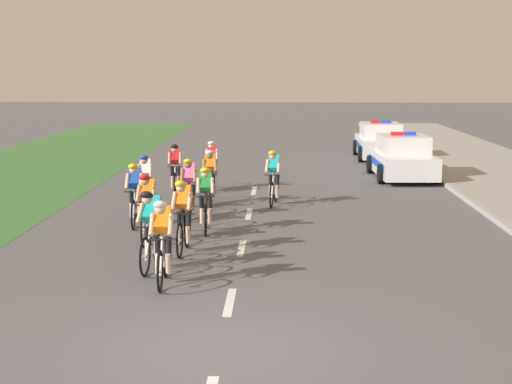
{
  "coord_description": "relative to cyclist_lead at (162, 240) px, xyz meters",
  "views": [
    {
      "loc": [
        0.8,
        -10.39,
        3.71
      ],
      "look_at": [
        0.28,
        6.8,
        1.1
      ],
      "focal_mm": 57.36,
      "sensor_mm": 36.0,
      "label": 1
    }
  ],
  "objects": [
    {
      "name": "ground_plane",
      "position": [
        1.22,
        -3.27,
        -0.79
      ],
      "size": [
        160.0,
        160.0,
        0.0
      ],
      "primitive_type": "plane",
      "color": "#56565B"
    },
    {
      "name": "cyclist_sixth",
      "position": [
        -1.41,
        5.3,
        0.0
      ],
      "size": [
        0.44,
        1.72,
        1.56
      ],
      "color": "black",
      "rests_on": "ground"
    },
    {
      "name": "cyclist_fourth",
      "position": [
        -0.82,
        3.43,
        0.0
      ],
      "size": [
        0.42,
        1.72,
        1.56
      ],
      "color": "black",
      "rests_on": "ground"
    },
    {
      "name": "cyclist_twelfth",
      "position": [
        -0.08,
        11.27,
        0.0
      ],
      "size": [
        0.42,
        1.72,
        1.56
      ],
      "color": "black",
      "rests_on": "ground"
    },
    {
      "name": "cyclist_eighth",
      "position": [
        0.08,
        8.5,
        0.0
      ],
      "size": [
        0.45,
        1.72,
        1.56
      ],
      "color": "black",
      "rests_on": "ground"
    },
    {
      "name": "cyclist_lead",
      "position": [
        0.0,
        0.0,
        0.0
      ],
      "size": [
        0.43,
        1.72,
        1.56
      ],
      "color": "black",
      "rests_on": "ground"
    },
    {
      "name": "lane_markings_centre",
      "position": [
        1.22,
        2.99,
        -0.78
      ],
      "size": [
        0.14,
        17.6,
        0.01
      ],
      "color": "white",
      "rests_on": "ground"
    },
    {
      "name": "police_car_nearest",
      "position": [
        6.16,
        14.03,
        -0.11
      ],
      "size": [
        2.07,
        4.44,
        1.59
      ],
      "color": "white",
      "rests_on": "ground"
    },
    {
      "name": "kerb_edge",
      "position": [
        7.29,
        10.73,
        -0.72
      ],
      "size": [
        0.16,
        60.0,
        0.13
      ],
      "primitive_type": "cube",
      "color": "#9E9E99",
      "rests_on": "ground"
    },
    {
      "name": "cyclist_eleventh",
      "position": [
        -1.09,
        10.22,
        0.0
      ],
      "size": [
        0.45,
        1.72,
        1.56
      ],
      "color": "black",
      "rests_on": "ground"
    },
    {
      "name": "cyclist_tenth",
      "position": [
        1.84,
        8.41,
        0.0
      ],
      "size": [
        0.45,
        1.72,
        1.56
      ],
      "color": "black",
      "rests_on": "ground"
    },
    {
      "name": "cyclist_fifth",
      "position": [
        0.32,
        4.62,
        0.0
      ],
      "size": [
        0.44,
        1.72,
        1.56
      ],
      "color": "black",
      "rests_on": "ground"
    },
    {
      "name": "cyclist_third",
      "position": [
        0.06,
        2.47,
        0.0
      ],
      "size": [
        0.42,
        1.72,
        1.56
      ],
      "color": "black",
      "rests_on": "ground"
    },
    {
      "name": "police_car_second",
      "position": [
        6.16,
        20.24,
        -0.11
      ],
      "size": [
        2.05,
        4.42,
        1.59
      ],
      "color": "white",
      "rests_on": "ground"
    },
    {
      "name": "cyclist_seventh",
      "position": [
        -0.25,
        6.39,
        0.0
      ],
      "size": [
        0.43,
        1.72,
        1.56
      ],
      "color": "black",
      "rests_on": "ground"
    },
    {
      "name": "cyclist_second",
      "position": [
        -0.36,
        1.05,
        0.0
      ],
      "size": [
        0.44,
        1.72,
        1.56
      ],
      "color": "black",
      "rests_on": "ground"
    },
    {
      "name": "cyclist_ninth",
      "position": [
        -1.49,
        7.24,
        0.0
      ],
      "size": [
        0.45,
        1.72,
        1.56
      ],
      "color": "black",
      "rests_on": "ground"
    }
  ]
}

